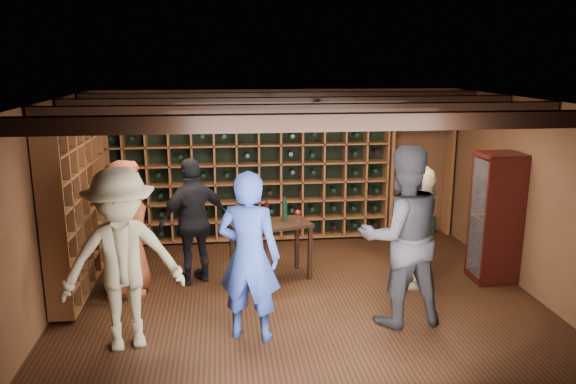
{
  "coord_description": "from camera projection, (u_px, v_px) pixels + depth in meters",
  "views": [
    {
      "loc": [
        -0.95,
        -6.71,
        3.0
      ],
      "look_at": [
        -0.12,
        0.2,
        1.33
      ],
      "focal_mm": 35.0,
      "sensor_mm": 36.0,
      "label": 1
    }
  ],
  "objects": [
    {
      "name": "display_cabinet",
      "position": [
        495.0,
        220.0,
        7.6
      ],
      "size": [
        0.55,
        0.5,
        1.75
      ],
      "color": "black",
      "rests_on": "ground"
    },
    {
      "name": "man_grey_suit",
      "position": [
        401.0,
        236.0,
        6.33
      ],
      "size": [
        1.07,
        0.87,
        2.07
      ],
      "primitive_type": "imported",
      "rotation": [
        0.0,
        0.0,
        3.23
      ],
      "color": "#212227",
      "rests_on": "ground"
    },
    {
      "name": "wine_rack_back",
      "position": [
        248.0,
        173.0,
        9.21
      ],
      "size": [
        4.65,
        0.3,
        2.2
      ],
      "color": "brown",
      "rests_on": "ground"
    },
    {
      "name": "man_blue_shirt",
      "position": [
        249.0,
        257.0,
        5.98
      ],
      "size": [
        0.79,
        0.64,
        1.87
      ],
      "primitive_type": "imported",
      "rotation": [
        0.0,
        0.0,
        2.83
      ],
      "color": "navy",
      "rests_on": "ground"
    },
    {
      "name": "room_shell",
      "position": [
        299.0,
        107.0,
        6.77
      ],
      "size": [
        6.0,
        6.0,
        6.0
      ],
      "color": "#51301B",
      "rests_on": "ground"
    },
    {
      "name": "guest_woman_black",
      "position": [
        194.0,
        221.0,
        7.53
      ],
      "size": [
        1.09,
        0.84,
        1.72
      ],
      "primitive_type": "imported",
      "rotation": [
        0.0,
        0.0,
        3.63
      ],
      "color": "black",
      "rests_on": "ground"
    },
    {
      "name": "guest_beige",
      "position": [
        417.0,
        225.0,
        7.5
      ],
      "size": [
        1.13,
        1.57,
        1.64
      ],
      "primitive_type": "imported",
      "rotation": [
        0.0,
        0.0,
        4.24
      ],
      "color": "tan",
      "rests_on": "ground"
    },
    {
      "name": "ground",
      "position": [
        299.0,
        295.0,
        7.29
      ],
      "size": [
        6.0,
        6.0,
        0.0
      ],
      "primitive_type": "plane",
      "color": "black",
      "rests_on": "ground"
    },
    {
      "name": "guest_khaki",
      "position": [
        122.0,
        260.0,
        5.79
      ],
      "size": [
        1.39,
        0.99,
        1.94
      ],
      "primitive_type": "imported",
      "rotation": [
        0.0,
        0.0,
        0.24
      ],
      "color": "#7E7557",
      "rests_on": "ground"
    },
    {
      "name": "tasting_table",
      "position": [
        271.0,
        229.0,
        7.65
      ],
      "size": [
        1.17,
        0.81,
        1.08
      ],
      "rotation": [
        0.0,
        0.0,
        0.28
      ],
      "color": "black",
      "rests_on": "ground"
    },
    {
      "name": "guest_red_floral",
      "position": [
        126.0,
        228.0,
        7.17
      ],
      "size": [
        0.57,
        0.87,
        1.76
      ],
      "primitive_type": "imported",
      "rotation": [
        0.0,
        0.0,
        1.58
      ],
      "color": "maroon",
      "rests_on": "ground"
    },
    {
      "name": "wine_rack_left",
      "position": [
        81.0,
        200.0,
        7.49
      ],
      "size": [
        0.3,
        2.65,
        2.2
      ],
      "color": "brown",
      "rests_on": "ground"
    },
    {
      "name": "crate_shelf",
      "position": [
        422.0,
        145.0,
        9.44
      ],
      "size": [
        1.2,
        0.32,
        2.07
      ],
      "color": "brown",
      "rests_on": "ground"
    }
  ]
}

